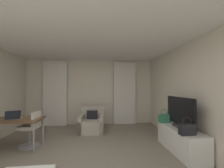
% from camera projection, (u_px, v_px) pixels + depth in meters
% --- Properties ---
extents(ground_plane, '(12.00, 12.00, 0.00)m').
position_uv_depth(ground_plane, '(82.00, 167.00, 2.60)').
color(ground_plane, gray).
extents(wall_window, '(5.12, 0.06, 2.60)m').
position_uv_depth(wall_window, '(91.00, 92.00, 5.64)').
color(wall_window, beige).
rests_on(wall_window, ground).
extents(wall_right, '(0.06, 6.12, 2.60)m').
position_uv_depth(wall_right, '(206.00, 97.00, 2.87)').
color(wall_right, beige).
rests_on(wall_right, ground).
extents(ceiling, '(5.12, 6.12, 0.06)m').
position_uv_depth(ceiling, '(83.00, 29.00, 2.65)').
color(ceiling, white).
rests_on(ceiling, wall_left).
extents(curtain_left_panel, '(0.90, 0.06, 2.50)m').
position_uv_depth(curtain_left_panel, '(55.00, 93.00, 5.38)').
color(curtain_left_panel, silver).
rests_on(curtain_left_panel, ground).
extents(curtain_right_panel, '(0.90, 0.06, 2.50)m').
position_uv_depth(curtain_right_panel, '(125.00, 93.00, 5.64)').
color(curtain_right_panel, silver).
rests_on(curtain_right_panel, ground).
extents(armchair, '(0.86, 0.84, 0.81)m').
position_uv_depth(armchair, '(92.00, 123.00, 4.68)').
color(armchair, '#B2A899').
rests_on(armchair, ground).
extents(desk, '(1.37, 0.64, 0.72)m').
position_uv_depth(desk, '(12.00, 122.00, 3.36)').
color(desk, brown).
rests_on(desk, ground).
extents(desk_chair, '(0.48, 0.48, 0.88)m').
position_uv_depth(desk_chair, '(31.00, 131.00, 3.48)').
color(desk_chair, gray).
rests_on(desk_chair, ground).
extents(laptop, '(0.37, 0.32, 0.22)m').
position_uv_depth(laptop, '(14.00, 118.00, 3.33)').
color(laptop, '#ADADB2').
rests_on(laptop, desk).
extents(tv_console, '(0.50, 1.34, 0.55)m').
position_uv_depth(tv_console, '(180.00, 140.00, 3.22)').
color(tv_console, white).
rests_on(tv_console, ground).
extents(tv_flatscreen, '(0.20, 1.06, 0.72)m').
position_uv_depth(tv_flatscreen, '(180.00, 113.00, 3.24)').
color(tv_flatscreen, '#333338').
rests_on(tv_flatscreen, tv_console).
extents(handbag_primary, '(0.30, 0.14, 0.37)m').
position_uv_depth(handbag_primary, '(164.00, 118.00, 3.72)').
color(handbag_primary, '#387F5B').
rests_on(handbag_primary, tv_console).
extents(handbag_secondary, '(0.30, 0.14, 0.37)m').
position_uv_depth(handbag_secondary, '(187.00, 129.00, 2.75)').
color(handbag_secondary, black).
rests_on(handbag_secondary, tv_console).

